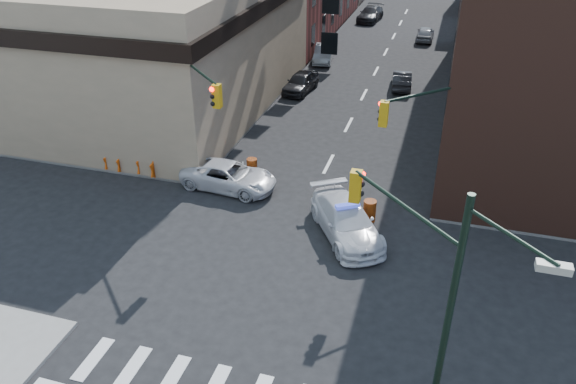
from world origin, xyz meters
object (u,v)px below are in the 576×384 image
Objects in this scene: parked_car_enear at (402,80)px; pedestrian_a at (125,152)px; police_car at (346,221)px; barrel_bank at (252,167)px; parked_car_wnear at (301,82)px; parked_car_wfar at (324,53)px; pickup at (229,176)px; barricade_nw_a at (149,167)px; pedestrian_b at (121,141)px; barrel_road at (370,211)px.

pedestrian_a is at bearing 48.06° from parked_car_enear.
police_car reaches higher than parked_car_enear.
barrel_bank is (-6.10, 4.28, -0.27)m from police_car.
parked_car_wfar is at bearing 97.16° from parked_car_wnear.
barrel_bank is (1.12, -21.99, -0.21)m from parked_car_wfar.
parked_car_wfar is at bearing 6.23° from pickup.
barrel_bank is (-6.23, -16.93, -0.15)m from parked_car_enear.
barricade_nw_a is at bearing -107.45° from parked_car_wfar.
pedestrian_b reaches higher than parked_car_enear.
parked_car_enear is at bearing 92.02° from barrel_road.
pickup is 3.15× the size of pedestrian_b.
parked_car_wfar is 3.61× the size of barricade_nw_a.
parked_car_enear is 2.03× the size of pedestrian_a.
parked_car_enear is at bearing 69.79° from barrel_bank.
parked_car_wfar is 4.07× the size of barrel_road.
parked_car_enear is at bearing 28.99° from parked_car_wnear.
pedestrian_b is at bearing -115.33° from parked_car_wfar.
parked_car_wfar is 22.86m from pedestrian_b.
parked_car_enear is 21.98m from barricade_nw_a.
barrel_road is at bearing -21.59° from barrel_bank.
pickup is (-6.80, 2.64, -0.08)m from police_car.
parked_car_enear reaches higher than barricade_nw_a.
parked_car_wnear is 16.25m from barricade_nw_a.
pedestrian_a is at bearing -111.20° from parked_car_wfar.
barricade_nw_a is (2.83, -1.99, -0.35)m from pedestrian_b.
pedestrian_a is at bearing -86.18° from pedestrian_b.
barrel_bank is at bearing 10.64° from pedestrian_a.
police_car is 1.35× the size of parked_car_enear.
parked_car_wfar is at bearing -40.85° from parked_car_enear.
pedestrian_b is (-7.17, -13.67, 0.21)m from parked_car_wnear.
pedestrian_b is at bearing 81.05° from pickup.
police_car reaches higher than parked_car_wnear.
barrel_road is 12.34m from barricade_nw_a.
pickup reaches higher than parked_car_enear.
parked_car_enear is 3.69× the size of barrel_road.
pickup is 6.24m from pedestrian_a.
police_car is 4.98× the size of barrel_road.
police_car is at bearing -13.39° from pedestrian_a.
parked_car_wfar is 4.31× the size of barrel_bank.
barrel_bank is at bearing -35.07° from pedestrian_b.
pedestrian_a reaches higher than police_car.
pickup is at bearing -47.44° from pedestrian_b.
police_car is 27.24m from parked_car_wfar.
parked_car_wfar is 1.10× the size of parked_car_enear.
pedestrian_a is 1.23× the size of pedestrian_b.
police_car is 19.55m from parked_car_wnear.
parked_car_wnear is 13.96m from barrel_bank.
parked_car_wnear reaches higher than barricade_nw_a.
police_car is 1.77m from barrel_road.
parked_car_enear is at bearing 57.84° from police_car.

